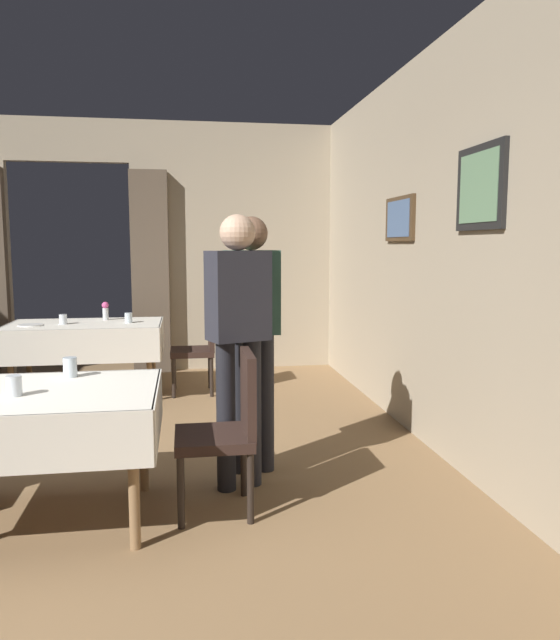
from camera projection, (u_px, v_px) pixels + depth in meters
name	position (u px, v px, depth m)	size (l,w,h in m)	color
wall_right	(506.00, 250.00, 3.57)	(0.16, 8.40, 3.00)	tan
wall_back	(71.00, 247.00, 7.16)	(6.40, 0.27, 3.00)	tan
dining_table_mid	(39.00, 408.00, 3.28)	(1.29, 0.99, 0.75)	olive
dining_table_far	(85.00, 333.00, 6.12)	(1.53, 0.92, 0.75)	olive
chair_mid_right	(228.00, 424.00, 3.46)	(0.44, 0.44, 0.93)	black
chair_far_right	(200.00, 344.00, 6.27)	(0.44, 0.44, 0.93)	black
glass_mid_a	(14.00, 386.00, 3.15)	(0.08, 0.08, 0.11)	silver
glass_mid_b	(70.00, 367.00, 3.60)	(0.08, 0.08, 0.12)	silver
flower_vase_far	(105.00, 310.00, 6.35)	(0.07, 0.07, 0.19)	silver
glass_far_b	(129.00, 318.00, 6.12)	(0.08, 0.08, 0.10)	silver
glass_far_c	(63.00, 319.00, 6.02)	(0.08, 0.08, 0.10)	silver
plate_far_d	(30.00, 325.00, 5.92)	(0.24, 0.24, 0.01)	white
person_waiter_by_doorway	(252.00, 322.00, 4.01)	(0.36, 0.22, 1.72)	black
person_diner_standing_aside	(238.00, 328.00, 3.73)	(0.41, 0.33, 1.72)	black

